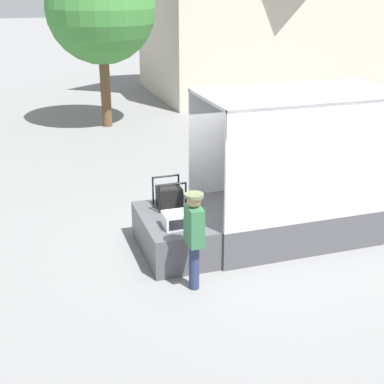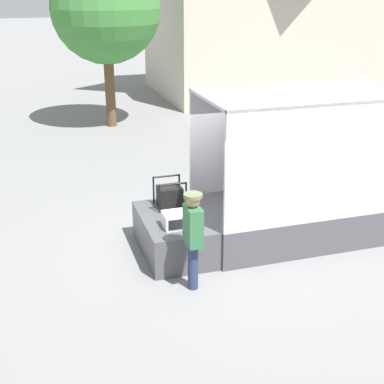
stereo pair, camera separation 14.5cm
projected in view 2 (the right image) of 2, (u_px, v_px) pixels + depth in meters
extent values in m
plane|color=gray|center=(205.00, 247.00, 10.80)|extent=(160.00, 160.00, 0.00)
cube|color=#4C4C51|center=(295.00, 218.00, 11.21)|extent=(3.98, 2.10, 0.76)
cube|color=silver|center=(278.00, 136.00, 11.57)|extent=(3.98, 0.06, 2.27)
cube|color=silver|center=(327.00, 164.00, 9.76)|extent=(3.98, 0.06, 2.27)
cube|color=silver|center=(384.00, 141.00, 11.21)|extent=(0.06, 2.10, 2.27)
cube|color=silver|center=(304.00, 94.00, 10.26)|extent=(3.98, 2.10, 0.06)
cylinder|color=#3370B2|center=(265.00, 190.00, 11.19)|extent=(0.29, 0.29, 0.36)
cube|color=#B2A893|center=(287.00, 192.00, 11.18)|extent=(0.44, 0.32, 0.28)
cube|color=#4C4C51|center=(174.00, 234.00, 10.49)|extent=(1.27, 2.00, 0.76)
cube|color=white|center=(177.00, 220.00, 9.88)|extent=(0.53, 0.41, 0.28)
cube|color=black|center=(178.00, 225.00, 9.67)|extent=(0.34, 0.01, 0.19)
cube|color=black|center=(170.00, 197.00, 10.75)|extent=(0.46, 0.42, 0.42)
cylinder|color=slate|center=(179.00, 195.00, 10.79)|extent=(0.17, 0.23, 0.23)
cylinder|color=black|center=(159.00, 199.00, 10.42)|extent=(0.04, 0.04, 0.58)
cylinder|color=black|center=(186.00, 196.00, 10.57)|extent=(0.04, 0.04, 0.58)
cylinder|color=black|center=(154.00, 190.00, 10.86)|extent=(0.04, 0.04, 0.58)
cylinder|color=black|center=(179.00, 187.00, 11.01)|extent=(0.04, 0.04, 0.58)
cylinder|color=black|center=(173.00, 184.00, 10.40)|extent=(0.54, 0.04, 0.04)
cylinder|color=black|center=(166.00, 176.00, 10.84)|extent=(0.54, 0.04, 0.04)
cylinder|color=navy|center=(193.00, 266.00, 9.20)|extent=(0.18, 0.18, 0.86)
cube|color=#336B42|center=(193.00, 226.00, 8.92)|extent=(0.24, 0.44, 0.68)
sphere|color=tan|center=(193.00, 200.00, 8.75)|extent=(0.24, 0.24, 0.24)
cylinder|color=#606B47|center=(193.00, 195.00, 8.72)|extent=(0.32, 0.32, 0.06)
cube|color=beige|center=(262.00, 25.00, 25.26)|extent=(9.84, 7.14, 6.29)
cylinder|color=brown|center=(110.00, 93.00, 19.54)|extent=(0.36, 0.36, 2.45)
sphere|color=#3D7F38|center=(105.00, 8.00, 18.46)|extent=(3.81, 3.81, 3.81)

